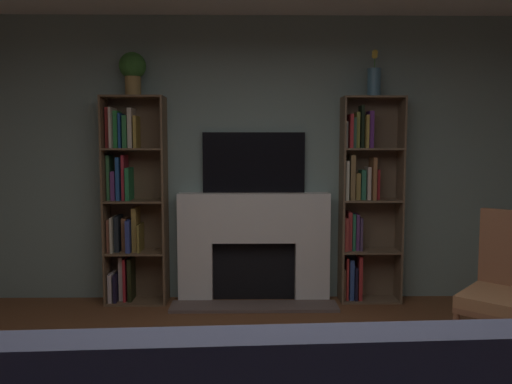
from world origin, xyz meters
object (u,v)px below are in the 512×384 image
at_px(bookshelf_right, 363,200).
at_px(vase_with_flowers, 374,80).
at_px(bookshelf_left, 130,203).
at_px(tv, 254,163).
at_px(potted_plant, 133,70).
at_px(fireplace, 254,245).

bearing_deg(bookshelf_right, vase_with_flowers, -39.80).
bearing_deg(bookshelf_left, tv, 3.85).
bearing_deg(tv, potted_plant, -173.89).
height_order(tv, bookshelf_right, bookshelf_right).
bearing_deg(vase_with_flowers, bookshelf_right, 140.20).
height_order(tv, potted_plant, potted_plant).
xyz_separation_m(potted_plant, vase_with_flowers, (2.24, -0.00, -0.09)).
relative_size(fireplace, tv, 1.58).
bearing_deg(tv, fireplace, -90.00).
bearing_deg(bookshelf_right, fireplace, -179.59).
height_order(fireplace, bookshelf_left, bookshelf_left).
bearing_deg(vase_with_flowers, fireplace, 177.60).
bearing_deg(bookshelf_left, fireplace, 0.31).
height_order(bookshelf_left, bookshelf_right, same).
height_order(bookshelf_left, potted_plant, potted_plant).
xyz_separation_m(bookshelf_left, vase_with_flowers, (2.30, -0.04, 1.15)).
distance_m(bookshelf_right, potted_plant, 2.49).
height_order(bookshelf_right, vase_with_flowers, vase_with_flowers).
bearing_deg(fireplace, potted_plant, -177.62).
distance_m(bookshelf_left, vase_with_flowers, 2.57).
height_order(potted_plant, vase_with_flowers, vase_with_flowers).
xyz_separation_m(tv, bookshelf_right, (1.06, -0.07, -0.36)).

